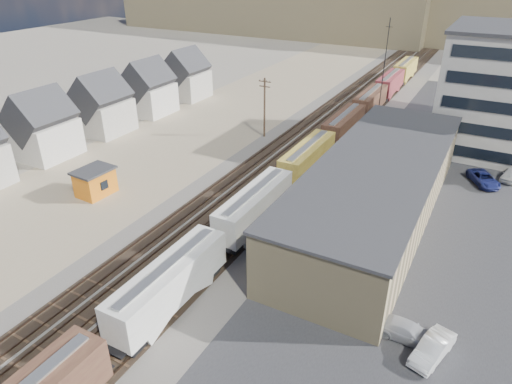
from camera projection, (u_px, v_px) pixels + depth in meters
The scene contains 15 objects.
ground at pixel (133, 300), 41.15m from camera, with size 300.00×300.00×0.00m, color #6B6356.
ballast_bed at pixel (328, 130), 80.02m from camera, with size 18.00×200.00×0.06m, color #4C4742.
dirt_yard at pixel (202, 129), 80.68m from camera, with size 24.00×180.00×0.03m, color gray.
asphalt_lot at pixel (448, 194), 59.10m from camera, with size 26.00×120.00×0.04m, color #232326.
rail_tracks at pixel (325, 129), 80.21m from camera, with size 11.40×200.00×0.24m.
freight_train at pixel (327, 140), 68.44m from camera, with size 3.00×119.74×4.46m.
warehouse at pixel (377, 188), 52.58m from camera, with size 12.40×40.40×7.25m.
utility_pole_north at pixel (265, 106), 74.92m from camera, with size 2.20×0.32×10.00m.
radio_mast at pixel (384, 70), 81.03m from camera, with size 1.20×0.16×18.00m.
townhouse_row at pixel (74, 118), 72.89m from camera, with size 8.15×68.16×10.47m.
maintenance_shed at pixel (95, 182), 58.21m from camera, with size 3.99×5.02×3.54m.
parked_car_white at pixel (432, 349), 35.00m from camera, with size 1.72×4.95×1.63m, color silver.
parked_car_silver at pixel (407, 332), 36.65m from camera, with size 2.12×5.22×1.52m, color #A5A6AC.
parked_car_blue at pixel (484, 179), 61.24m from camera, with size 2.59×5.62×1.56m, color navy.
parked_car_far at pixel (511, 175), 62.37m from camera, with size 1.87×4.64×1.58m, color silver.
Camera 1 is at (24.95, -22.71, 27.82)m, focal length 32.00 mm.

